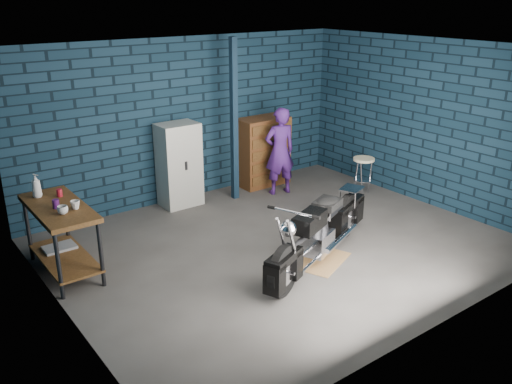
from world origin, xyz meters
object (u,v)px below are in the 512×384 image
Objects in this scene: person at (280,151)px; locker at (179,165)px; workbench at (63,239)px; shop_stool at (363,176)px; storage_bin at (61,255)px; tool_chest at (263,152)px; motorcycle at (321,226)px.

person is 1.76m from locker.
shop_stool is at bearing -3.45° from workbench.
locker reaches higher than shop_stool.
locker is (2.32, 1.17, 0.24)m from workbench.
storage_bin is at bearing 173.51° from shop_stool.
person is 1.52m from shop_stool.
tool_chest is (4.03, 0.90, 0.50)m from storage_bin.
motorcycle reaches higher than workbench.
tool_chest is at bearing 44.11° from motorcycle.
locker is at bearing 26.76° from workbench.
person reaches higher than workbench.
shop_stool is (5.11, -0.31, -0.12)m from workbench.
person is 3.84× the size of storage_bin.
tool_chest is at bearing 0.00° from locker.
storage_bin is (-3.98, -0.36, -0.64)m from person.
locker is at bearing 180.00° from tool_chest.
locker is (-1.68, 0.54, -0.07)m from person.
person is at bearing 40.46° from motorcycle.
motorcycle is 2.70m from shop_stool.
locker reaches higher than motorcycle.
storage_bin is 0.60× the size of shop_stool.
locker is 1.11× the size of tool_chest.
motorcycle is at bearing -80.43° from locker.
person is at bearing -95.77° from tool_chest.
motorcycle is at bearing -113.50° from tool_chest.
locker is (2.30, 0.90, 0.57)m from storage_bin.
person is at bearing 8.93° from workbench.
person reaches higher than shop_stool.
motorcycle is 3.43m from storage_bin.
workbench is 0.43m from storage_bin.
tool_chest is 1.84m from shop_stool.
tool_chest is at bearing 125.55° from shop_stool.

